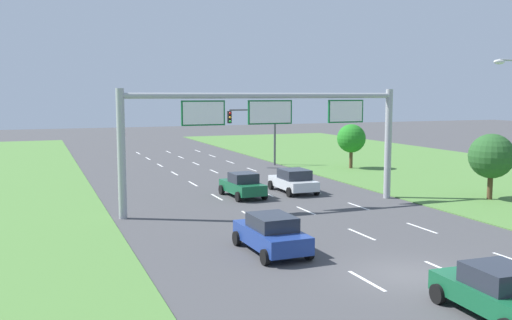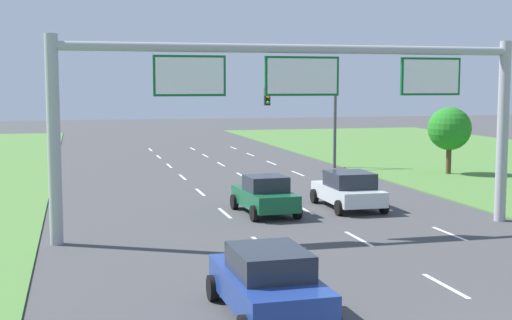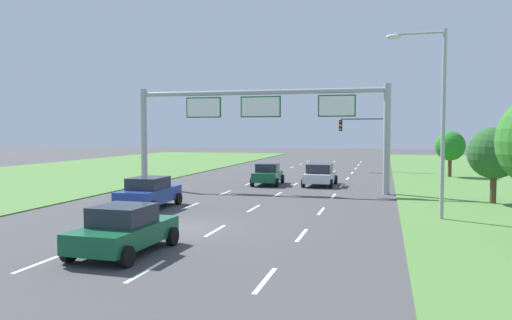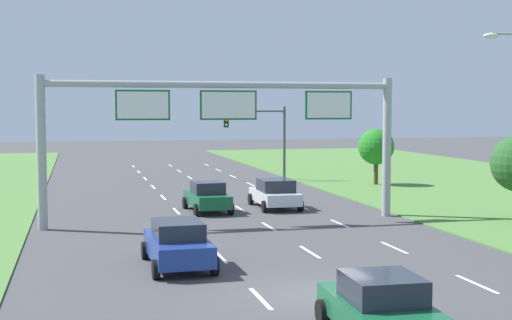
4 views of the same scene
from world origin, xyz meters
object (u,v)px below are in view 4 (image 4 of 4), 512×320
sign_gantry (227,120)px  car_near_red (178,244)px  car_far_ahead (381,308)px  car_mid_lane (275,193)px  traffic_light_mast (260,130)px  car_lead_silver (207,197)px  roadside_tree_far (376,147)px

sign_gantry → car_near_red: bearing=-111.8°
car_near_red → car_far_ahead: car_near_red is taller
car_near_red → car_mid_lane: 15.00m
car_far_ahead → traffic_light_mast: size_ratio=0.74×
car_mid_lane → sign_gantry: (-3.57, -4.14, 4.11)m
car_mid_lane → car_far_ahead: car_mid_lane is taller
car_near_red → car_lead_silver: car_near_red is taller
car_lead_silver → car_far_ahead: bearing=-92.5°
car_near_red → traffic_light_mast: size_ratio=0.77×
car_lead_silver → traffic_light_mast: 16.48m
sign_gantry → roadside_tree_far: sign_gantry is taller
roadside_tree_far → sign_gantry: bearing=-135.3°
car_far_ahead → traffic_light_mast: 37.14m
car_far_ahead → car_lead_silver: bearing=92.9°
car_near_red → sign_gantry: 10.56m
car_near_red → roadside_tree_far: bearing=51.4°
car_mid_lane → sign_gantry: sign_gantry is taller
car_near_red → car_lead_silver: size_ratio=1.06×
car_near_red → car_mid_lane: car_near_red is taller
car_near_red → sign_gantry: sign_gantry is taller
car_lead_silver → car_far_ahead: car_lead_silver is taller
car_lead_silver → car_mid_lane: (3.85, 0.43, 0.02)m
car_mid_lane → car_near_red: bearing=-118.1°
car_near_red → car_lead_silver: bearing=74.2°
car_mid_lane → roadside_tree_far: roadside_tree_far is taller
car_near_red → car_lead_silver: 13.17m
car_mid_lane → car_far_ahead: bearing=-98.7°
car_lead_silver → traffic_light_mast: traffic_light_mast is taller
roadside_tree_far → traffic_light_mast: bearing=145.9°
car_near_red → car_far_ahead: bearing=-69.2°
car_far_ahead → traffic_light_mast: (6.38, 36.46, 3.08)m
car_lead_silver → roadside_tree_far: (13.94, 9.82, 1.94)m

